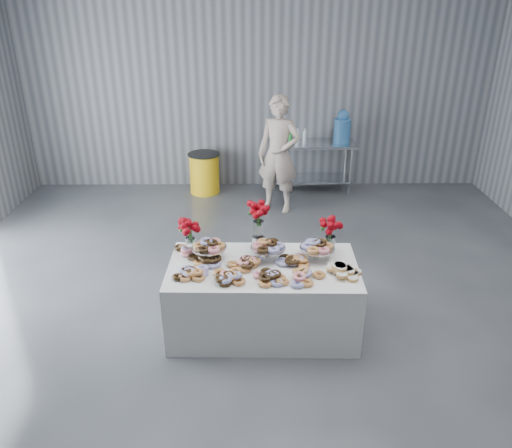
% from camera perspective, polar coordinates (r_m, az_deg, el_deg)
% --- Properties ---
extents(ground, '(9.00, 9.00, 0.00)m').
position_cam_1_polar(ground, '(5.29, 0.76, -12.78)').
color(ground, '#34363C').
rests_on(ground, ground).
extents(room_walls, '(8.04, 9.04, 4.02)m').
position_cam_1_polar(room_walls, '(4.28, -2.89, 16.94)').
color(room_walls, slate).
rests_on(room_walls, ground).
extents(display_table, '(1.92, 1.04, 0.75)m').
position_cam_1_polar(display_table, '(5.21, 0.79, -8.35)').
color(display_table, white).
rests_on(display_table, ground).
extents(prep_table, '(1.50, 0.60, 0.90)m').
position_cam_1_polar(prep_table, '(8.74, 6.32, 7.49)').
color(prep_table, silver).
rests_on(prep_table, ground).
extents(donut_mounds, '(1.82, 0.84, 0.09)m').
position_cam_1_polar(donut_mounds, '(4.94, 0.83, -4.61)').
color(donut_mounds, '#D59C4E').
rests_on(donut_mounds, display_table).
extents(cake_stand_left, '(0.36, 0.36, 0.17)m').
position_cam_1_polar(cake_stand_left, '(5.10, -5.37, -2.51)').
color(cake_stand_left, silver).
rests_on(cake_stand_left, display_table).
extents(cake_stand_mid, '(0.36, 0.36, 0.17)m').
position_cam_1_polar(cake_stand_mid, '(5.07, 1.39, -2.56)').
color(cake_stand_mid, silver).
rests_on(cake_stand_mid, display_table).
extents(cake_stand_right, '(0.36, 0.36, 0.17)m').
position_cam_1_polar(cake_stand_right, '(5.10, 7.01, -2.58)').
color(cake_stand_right, silver).
rests_on(cake_stand_right, display_table).
extents(danish_pile, '(0.48, 0.48, 0.11)m').
position_cam_1_polar(danish_pile, '(4.91, 9.63, -5.08)').
color(danish_pile, silver).
rests_on(danish_pile, display_table).
extents(bouquet_left, '(0.26, 0.26, 0.42)m').
position_cam_1_polar(bouquet_left, '(5.14, -7.55, -0.43)').
color(bouquet_left, white).
rests_on(bouquet_left, display_table).
extents(bouquet_right, '(0.26, 0.26, 0.42)m').
position_cam_1_polar(bouquet_right, '(5.19, 8.59, -0.27)').
color(bouquet_right, white).
rests_on(bouquet_right, display_table).
extents(bouquet_center, '(0.26, 0.26, 0.57)m').
position_cam_1_polar(bouquet_center, '(5.15, 0.28, 0.84)').
color(bouquet_center, silver).
rests_on(bouquet_center, display_table).
extents(water_jug, '(0.28, 0.28, 0.55)m').
position_cam_1_polar(water_jug, '(8.67, 9.83, 10.78)').
color(water_jug, '#4292E1').
rests_on(water_jug, prep_table).
extents(drink_bottles, '(0.54, 0.08, 0.27)m').
position_cam_1_polar(drink_bottles, '(8.49, 4.35, 9.97)').
color(drink_bottles, '#268C33').
rests_on(drink_bottles, prep_table).
extents(person, '(0.78, 0.65, 1.84)m').
position_cam_1_polar(person, '(7.86, 2.61, 7.90)').
color(person, '#CC8C93').
rests_on(person, ground).
extents(trash_barrel, '(0.55, 0.55, 0.71)m').
position_cam_1_polar(trash_barrel, '(8.80, -5.91, 5.82)').
color(trash_barrel, yellow).
rests_on(trash_barrel, ground).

